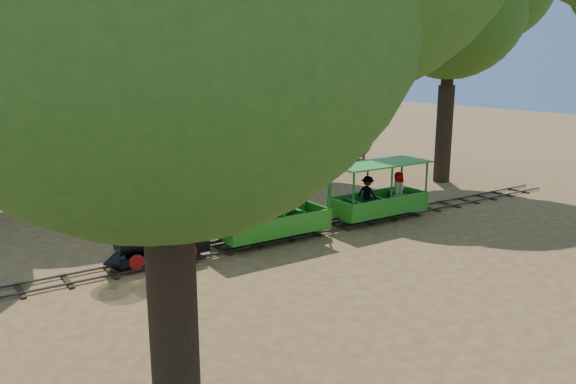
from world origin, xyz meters
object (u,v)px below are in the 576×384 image
carriage_rear (380,197)px  fence (198,172)px  locomotive (152,196)px  carriage_front (272,214)px

carriage_rear → fence: 8.45m
locomotive → carriage_rear: 7.55m
carriage_front → fence: size_ratio=0.19×
carriage_front → carriage_rear: size_ratio=1.00×
locomotive → carriage_front: 3.57m
locomotive → fence: 9.38m
locomotive → carriage_front: locomotive is taller
locomotive → carriage_front: bearing=-1.0°
carriage_front → carriage_rear: (4.05, -0.03, -0.02)m
fence → carriage_front: bearing=-100.1°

